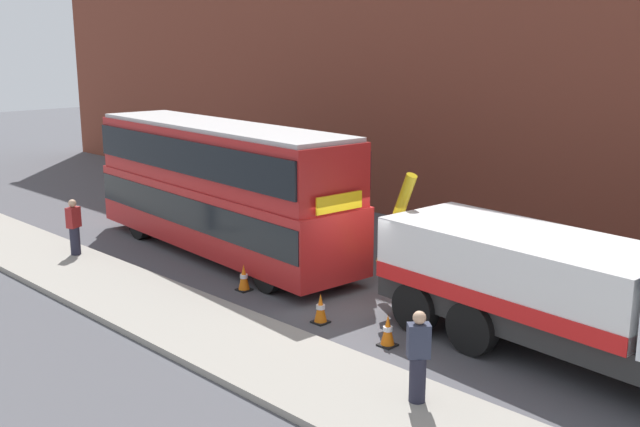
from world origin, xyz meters
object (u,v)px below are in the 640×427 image
object	(u,v)px
traffic_cone_near_bus	(244,278)
recovery_tow_truck	(600,289)
pedestrian_bystander	(418,358)
traffic_cone_midway	(321,309)
pedestrian_onlooker	(74,228)
double_decker_bus	(219,184)
traffic_cone_near_truck	(388,331)

from	to	relation	value
traffic_cone_near_bus	recovery_tow_truck	bearing A→B (deg)	10.91
pedestrian_bystander	traffic_cone_midway	world-z (taller)	pedestrian_bystander
pedestrian_onlooker	traffic_cone_midway	xyz separation A→B (m)	(8.99, 1.53, -0.64)
traffic_cone_near_bus	traffic_cone_midway	size ratio (longest dim) A/B	1.00
double_decker_bus	traffic_cone_near_bus	size ratio (longest dim) A/B	15.52
recovery_tow_truck	traffic_cone_near_truck	distance (m)	4.45
double_decker_bus	traffic_cone_midway	xyz separation A→B (m)	(6.34, -1.96, -1.89)
traffic_cone_midway	traffic_cone_near_truck	bearing A→B (deg)	1.84
recovery_tow_truck	pedestrian_onlooker	xyz separation A→B (m)	(-14.76, -3.45, -0.77)
pedestrian_onlooker	traffic_cone_near_bus	world-z (taller)	pedestrian_onlooker
recovery_tow_truck	traffic_cone_midway	bearing A→B (deg)	-156.88
traffic_cone_near_bus	traffic_cone_midway	bearing A→B (deg)	-4.06
double_decker_bus	traffic_cone_midway	bearing A→B (deg)	-12.56
double_decker_bus	pedestrian_bystander	size ratio (longest dim) A/B	6.54
pedestrian_onlooker	traffic_cone_midway	bearing A→B (deg)	-11.65
double_decker_bus	traffic_cone_near_truck	xyz separation A→B (m)	(8.33, -1.90, -1.89)
pedestrian_bystander	traffic_cone_near_bus	distance (m)	7.55
double_decker_bus	traffic_cone_near_bus	world-z (taller)	double_decker_bus
double_decker_bus	pedestrian_bystander	world-z (taller)	double_decker_bus
recovery_tow_truck	double_decker_bus	distance (m)	12.12
pedestrian_bystander	traffic_cone_midway	xyz separation A→B (m)	(-4.18, 1.75, -0.64)
recovery_tow_truck	pedestrian_bystander	size ratio (longest dim) A/B	5.98
traffic_cone_near_truck	double_decker_bus	bearing A→B (deg)	167.14
traffic_cone_near_bus	pedestrian_bystander	bearing A→B (deg)	-15.15
traffic_cone_midway	traffic_cone_near_truck	distance (m)	1.99
recovery_tow_truck	traffic_cone_midway	xyz separation A→B (m)	(-5.77, -1.93, -1.42)
pedestrian_bystander	traffic_cone_near_bus	world-z (taller)	pedestrian_bystander
traffic_cone_near_bus	double_decker_bus	bearing A→B (deg)	151.77
pedestrian_bystander	traffic_cone_near_truck	distance (m)	2.91
pedestrian_bystander	traffic_cone_midway	bearing A→B (deg)	18.74
traffic_cone_near_bus	traffic_cone_near_truck	bearing A→B (deg)	-1.75
pedestrian_bystander	traffic_cone_near_bus	xyz separation A→B (m)	(-7.26, 1.97, -0.64)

